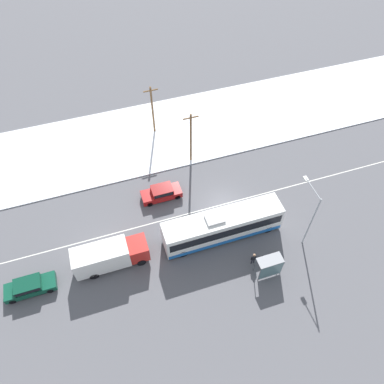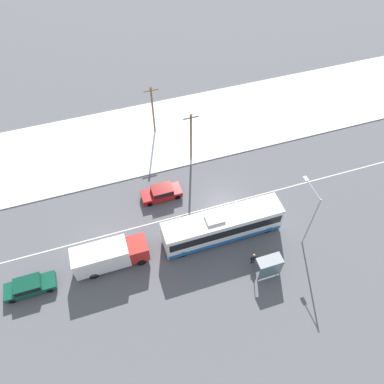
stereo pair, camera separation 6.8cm
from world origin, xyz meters
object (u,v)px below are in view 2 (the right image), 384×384
box_truck (109,255)px  pedestrian_at_stop (253,258)px  parked_car_near_truck (29,286)px  utility_pole_roadside (191,138)px  utility_pole_snowlot (153,109)px  sedan_car (162,192)px  city_bus (222,226)px  streetlamp (310,212)px  bus_shelter (270,266)px

box_truck → pedestrian_at_stop: (13.44, -4.30, -0.59)m
parked_car_near_truck → utility_pole_roadside: 23.00m
utility_pole_snowlot → sedan_car: bearing=-100.3°
city_bus → streetlamp: streetlamp is taller
box_truck → streetlamp: bearing=-9.2°
bus_shelter → utility_pole_snowlot: bearing=102.9°
city_bus → box_truck: size_ratio=1.71×
city_bus → bus_shelter: bearing=-64.3°
sedan_car → parked_car_near_truck: sedan_car is taller
sedan_car → utility_pole_snowlot: 11.48m
pedestrian_at_stop → utility_pole_roadside: bearing=95.6°
parked_car_near_truck → utility_pole_roadside: size_ratio=0.65×
streetlamp → utility_pole_roadside: bearing=117.5°
sedan_car → parked_car_near_truck: 16.35m
city_bus → utility_pole_roadside: size_ratio=1.71×
streetlamp → parked_car_near_truck: bearing=174.2°
city_bus → utility_pole_roadside: utility_pole_roadside is taller
parked_car_near_truck → utility_pole_snowlot: (16.77, 17.92, 2.89)m
box_truck → utility_pole_snowlot: utility_pole_snowlot is taller
sedan_car → bus_shelter: (7.35, -12.49, 0.82)m
utility_pole_roadside → pedestrian_at_stop: bearing=-84.4°
sedan_car → utility_pole_roadside: 7.29m
box_truck → utility_pole_snowlot: 19.82m
city_bus → streetlamp: bearing=-20.5°
utility_pole_snowlot → bus_shelter: bearing=-77.1°
bus_shelter → city_bus: bearing=115.7°
parked_car_near_truck → utility_pole_snowlot: size_ratio=0.67×
city_bus → utility_pole_snowlot: size_ratio=1.77×
streetlamp → city_bus: bearing=159.5°
city_bus → box_truck: city_bus is taller
parked_car_near_truck → streetlamp: bearing=-5.8°
pedestrian_at_stop → box_truck: bearing=162.3°
utility_pole_snowlot → parked_car_near_truck: bearing=-133.1°
box_truck → bus_shelter: size_ratio=2.96×
sedan_car → box_truck: bearing=43.3°
sedan_car → streetlamp: bearing=141.7°
bus_shelter → utility_pole_roadside: 17.28m
bus_shelter → utility_pole_roadside: (-2.43, 16.98, 2.15)m
bus_shelter → streetlamp: bearing=29.1°
sedan_car → utility_pole_roadside: (4.92, 4.48, 2.96)m
parked_car_near_truck → box_truck: bearing=2.8°
streetlamp → utility_pole_roadside: streetlamp is taller
bus_shelter → streetlamp: 6.48m
city_bus → box_truck: (-11.66, 0.25, -0.09)m
parked_car_near_truck → city_bus: bearing=0.4°
bus_shelter → utility_pole_snowlot: utility_pole_snowlot is taller
sedan_car → utility_pole_roadside: size_ratio=0.62×
pedestrian_at_stop → parked_car_near_truck: bearing=169.5°
utility_pole_snowlot → pedestrian_at_stop: bearing=-78.5°
parked_car_near_truck → utility_pole_snowlot: bearing=46.9°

